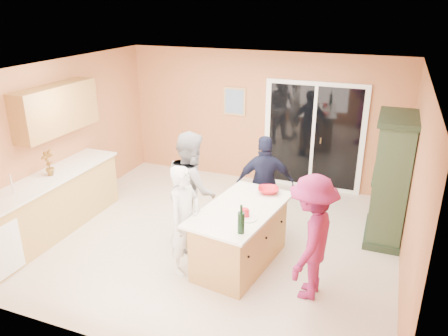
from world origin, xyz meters
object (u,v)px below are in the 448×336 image
(woman_grey, at_px, (192,189))
(woman_navy, at_px, (265,184))
(woman_white, at_px, (185,220))
(kitchen_island, at_px, (240,238))
(green_hutch, at_px, (390,181))
(woman_magenta, at_px, (311,238))

(woman_grey, relative_size, woman_navy, 1.12)
(woman_white, bearing_deg, kitchen_island, -46.51)
(green_hutch, bearing_deg, woman_white, -142.40)
(kitchen_island, relative_size, woman_navy, 1.14)
(green_hutch, distance_m, woman_grey, 2.98)
(woman_grey, xyz_separation_m, woman_magenta, (1.89, -0.64, -0.07))
(woman_navy, xyz_separation_m, woman_magenta, (1.00, -1.42, 0.02))
(kitchen_island, bearing_deg, green_hutch, 47.86)
(green_hutch, xyz_separation_m, woman_magenta, (-0.84, -1.83, -0.15))
(green_hutch, height_order, woman_white, green_hutch)
(woman_white, xyz_separation_m, woman_navy, (0.66, 1.51, 0.02))
(woman_grey, distance_m, woman_navy, 1.20)
(green_hutch, bearing_deg, woman_navy, -167.37)
(green_hutch, distance_m, woman_white, 3.15)
(kitchen_island, height_order, woman_white, woman_white)
(kitchen_island, distance_m, woman_grey, 1.04)
(woman_grey, bearing_deg, kitchen_island, -143.96)
(woman_grey, relative_size, woman_magenta, 1.09)
(kitchen_island, bearing_deg, woman_grey, 168.95)
(kitchen_island, xyz_separation_m, woman_grey, (-0.88, 0.31, 0.47))
(woman_white, bearing_deg, woman_navy, -12.62)
(woman_white, height_order, woman_navy, woman_navy)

